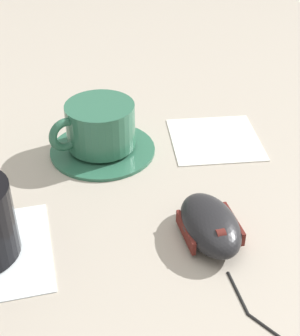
# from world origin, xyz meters

# --- Properties ---
(ground_plane) EXTENTS (3.00, 3.00, 0.00)m
(ground_plane) POSITION_xyz_m (0.00, 0.00, 0.00)
(ground_plane) COLOR #B2A899
(saucer) EXTENTS (0.13, 0.13, 0.01)m
(saucer) POSITION_xyz_m (0.12, -0.03, 0.00)
(saucer) COLOR #2D664C
(saucer) RESTS_ON ground
(coffee_cup) EXTENTS (0.09, 0.11, 0.06)m
(coffee_cup) POSITION_xyz_m (0.12, -0.03, 0.04)
(coffee_cup) COLOR #2D664C
(coffee_cup) RESTS_ON saucer
(computer_mouse) EXTENTS (0.10, 0.06, 0.03)m
(computer_mouse) POSITION_xyz_m (-0.07, -0.11, 0.02)
(computer_mouse) COLOR black
(computer_mouse) RESTS_ON ground
(napkin_spare) EXTENTS (0.13, 0.13, 0.00)m
(napkin_spare) POSITION_xyz_m (0.11, -0.18, 0.00)
(napkin_spare) COLOR silver
(napkin_spare) RESTS_ON ground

